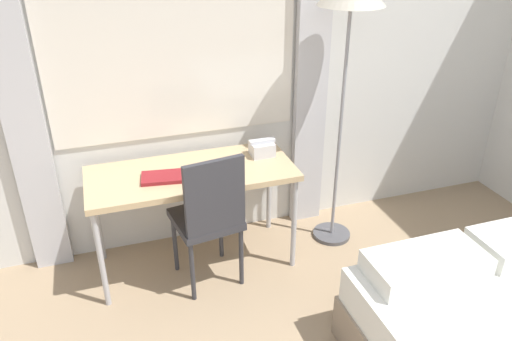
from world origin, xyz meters
name	(u,v)px	position (x,y,z in m)	size (l,w,h in m)	color
wall_back_with_window	(230,57)	(-0.05, 2.83, 1.35)	(5.62, 0.13, 2.70)	silver
desk	(192,179)	(-0.43, 2.46, 0.67)	(1.35, 0.58, 0.73)	tan
desk_chair	(209,214)	(-0.38, 2.21, 0.55)	(0.45, 0.45, 0.97)	#333338
standing_lamp	(351,7)	(0.62, 2.45, 1.71)	(0.43, 0.43, 1.94)	#4C4C51
telephone	(262,148)	(0.08, 2.54, 0.78)	(0.18, 0.13, 0.12)	silver
book	(164,177)	(-0.62, 2.41, 0.75)	(0.30, 0.21, 0.02)	maroon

